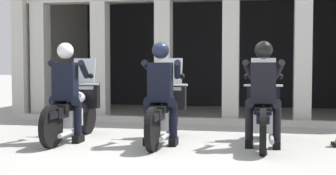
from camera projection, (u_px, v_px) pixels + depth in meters
name	position (u px, v px, depth m)	size (l,w,h in m)	color
ground_plane	(191.00, 121.00, 9.86)	(80.00, 80.00, 0.00)	#999993
station_building	(208.00, 35.00, 11.76)	(8.53, 4.22, 3.25)	black
kerb_strip	(193.00, 121.00, 9.39)	(8.03, 0.24, 0.12)	#B7B5AD
motorcycle_left	(74.00, 109.00, 7.43)	(0.62, 2.04, 1.35)	black
police_officer_left	(66.00, 83.00, 7.13)	(0.63, 0.61, 1.58)	black
motorcycle_center	(165.00, 111.00, 7.16)	(0.62, 2.04, 1.35)	black
police_officer_center	(161.00, 84.00, 6.86)	(0.63, 0.61, 1.58)	black
motorcycle_right	(263.00, 112.00, 6.93)	(0.62, 2.04, 1.35)	black
police_officer_right	(263.00, 85.00, 6.63)	(0.63, 0.61, 1.58)	black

